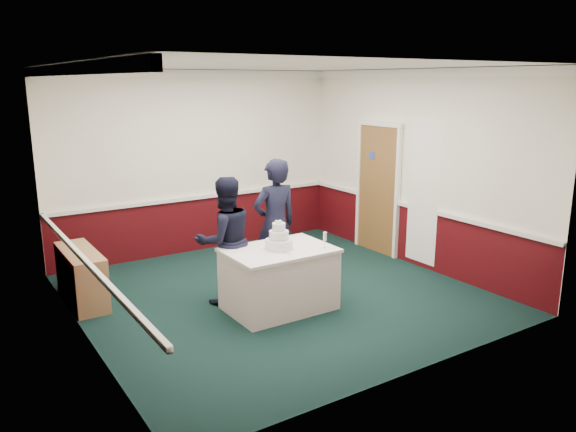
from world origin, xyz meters
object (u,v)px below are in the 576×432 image
sideboard (82,276)px  wedding_cake (279,240)px  person_woman (275,224)px  cake_table (279,278)px  cake_knife (286,253)px  champagne_flute (325,237)px  person_man (225,241)px

sideboard → wedding_cake: bearing=-37.7°
wedding_cake → person_woman: 0.78m
cake_table → wedding_cake: (-0.00, 0.00, 0.50)m
cake_knife → person_woman: size_ratio=0.12×
cake_knife → champagne_flute: champagne_flute is taller
sideboard → cake_table: (2.03, -1.57, 0.05)m
sideboard → cake_knife: (2.00, -1.77, 0.44)m
sideboard → person_woman: bearing=-20.2°
cake_table → person_woman: size_ratio=0.73×
wedding_cake → person_woman: (0.37, 0.69, 0.01)m
cake_table → champagne_flute: champagne_flute is taller
wedding_cake → person_man: bearing=128.6°
sideboard → champagne_flute: bearing=-36.2°
person_man → person_woman: (0.82, 0.12, 0.08)m
wedding_cake → cake_knife: 0.23m
champagne_flute → person_man: size_ratio=0.12×
cake_table → person_man: size_ratio=0.80×
cake_knife → person_man: size_ratio=0.13×
person_woman → cake_table: bearing=63.4°
champagne_flute → person_man: (-0.96, 0.85, -0.10)m
champagne_flute → sideboard: bearing=143.8°
wedding_cake → person_woman: person_woman is taller
sideboard → person_woman: 2.62m
wedding_cake → person_woman: size_ratio=0.20×
sideboard → cake_knife: bearing=-41.5°
cake_knife → person_man: person_man is taller
person_man → sideboard: bearing=-29.1°
sideboard → wedding_cake: wedding_cake is taller
cake_knife → sideboard: bearing=127.8°
sideboard → person_man: (1.58, -1.00, 0.48)m
cake_table → cake_knife: size_ratio=6.00×
wedding_cake → cake_table: bearing=-90.0°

